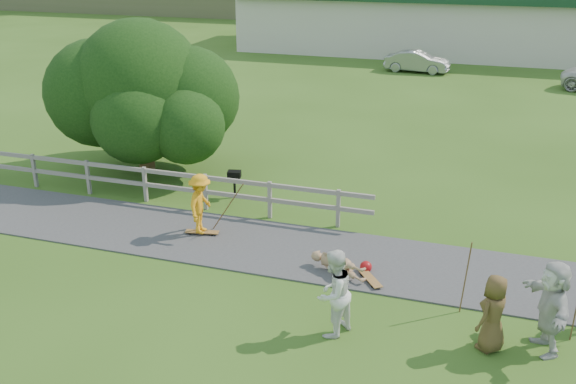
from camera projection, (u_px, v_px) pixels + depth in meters
name	position (u px, v px, depth m)	size (l,w,h in m)	color
ground	(224.00, 270.00, 15.48)	(260.00, 260.00, 0.00)	#325518
path	(247.00, 243.00, 16.80)	(34.00, 3.00, 0.04)	#363638
fence	(127.00, 177.00, 19.46)	(15.05, 0.10, 1.10)	slate
strip_mall	(477.00, 15.00, 44.27)	(32.50, 10.75, 5.10)	beige
skater_rider	(201.00, 207.00, 17.01)	(1.06, 0.61, 1.64)	orange
skater_fallen	(338.00, 265.00, 15.15)	(1.52, 0.36, 0.56)	tan
spectator_a	(333.00, 293.00, 12.67)	(0.90, 0.70, 1.85)	white
spectator_c	(493.00, 313.00, 12.23)	(0.77, 0.50, 1.58)	brown
spectator_d	(551.00, 307.00, 12.14)	(1.77, 0.56, 1.91)	beige
car_silver	(417.00, 62.00, 38.31)	(1.32, 3.79, 1.25)	gray
tree	(143.00, 112.00, 21.47)	(6.89, 6.89, 4.12)	black
bbq	(235.00, 184.00, 19.68)	(0.40, 0.30, 0.86)	black
longboard_rider	(202.00, 233.00, 17.29)	(0.91, 0.22, 0.10)	brown
longboard_fallen	(370.00, 280.00, 14.92)	(0.90, 0.22, 0.10)	brown
helmet	(366.00, 267.00, 15.34)	(0.29, 0.29, 0.29)	#A31014
pole_rider	(227.00, 202.00, 17.17)	(0.03, 0.03, 1.75)	brown
pole_spec_left	(466.00, 278.00, 13.43)	(0.03, 0.03, 1.67)	brown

